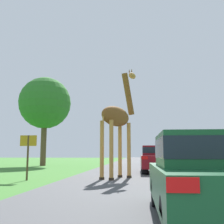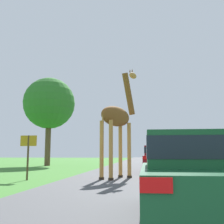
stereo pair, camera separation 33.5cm
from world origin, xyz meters
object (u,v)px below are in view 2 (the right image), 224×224
object	(u,v)px
giraffe_near_road	(118,120)
car_queue_left	(159,158)
tree_centre_back	(49,104)
car_lead_maroon	(196,175)
sign_post	(28,149)
car_queue_right	(170,158)
car_far_ahead	(158,157)

from	to	relation	value
giraffe_near_road	car_queue_left	distance (m)	4.83
giraffe_near_road	car_queue_left	size ratio (longest dim) A/B	1.15
tree_centre_back	car_queue_left	bearing A→B (deg)	-41.64
giraffe_near_road	car_lead_maroon	world-z (taller)	giraffe_near_road
sign_post	car_lead_maroon	bearing A→B (deg)	-48.78
giraffe_near_road	tree_centre_back	bearing A→B (deg)	150.59
car_lead_maroon	sign_post	xyz separation A→B (m)	(-5.67, 6.48, 0.54)
car_lead_maroon	car_queue_right	xyz separation A→B (m)	(1.05, 17.23, 0.05)
giraffe_near_road	tree_centre_back	distance (m)	15.18
car_far_ahead	car_lead_maroon	bearing A→B (deg)	-90.88
car_queue_left	car_lead_maroon	bearing A→B (deg)	-89.64
giraffe_near_road	car_lead_maroon	xyz separation A→B (m)	(2.04, -7.71, -1.86)
sign_post	tree_centre_back	bearing A→B (deg)	106.48
car_queue_right	tree_centre_back	size ratio (longest dim) A/B	0.58
car_lead_maroon	tree_centre_back	distance (m)	23.16
car_far_ahead	tree_centre_back	distance (m)	11.77
car_far_ahead	car_queue_left	bearing A→B (deg)	-92.10
giraffe_near_road	car_far_ahead	world-z (taller)	giraffe_near_road
giraffe_near_road	car_lead_maroon	size ratio (longest dim) A/B	1.32
car_queue_left	car_far_ahead	xyz separation A→B (m)	(0.44, 11.85, -0.07)
car_queue_left	sign_post	xyz separation A→B (m)	(-5.60, -5.27, 0.46)
car_lead_maroon	sign_post	size ratio (longest dim) A/B	2.19
giraffe_near_road	tree_centre_back	world-z (taller)	tree_centre_back
giraffe_near_road	car_queue_right	xyz separation A→B (m)	(3.09, 9.52, -1.81)
car_queue_right	car_queue_left	size ratio (longest dim) A/B	1.04
car_queue_right	car_far_ahead	world-z (taller)	car_queue_right
car_far_ahead	sign_post	bearing A→B (deg)	-109.42
car_lead_maroon	car_queue_left	xyz separation A→B (m)	(-0.07, 11.74, 0.08)
car_lead_maroon	car_queue_left	distance (m)	11.74
car_queue_right	giraffe_near_road	bearing A→B (deg)	-108.01
sign_post	giraffe_near_road	bearing A→B (deg)	18.82
car_queue_right	car_lead_maroon	bearing A→B (deg)	-93.49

